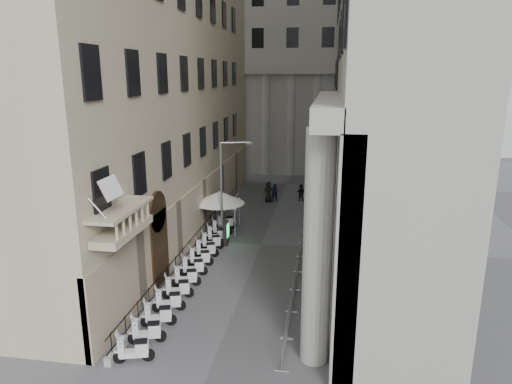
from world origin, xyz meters
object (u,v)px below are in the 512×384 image
at_px(pedestrian_a, 275,192).
at_px(pedestrian_b, 301,193).
at_px(street_lamp, 225,183).
at_px(scooter_0, 135,362).
at_px(security_tent, 221,198).
at_px(info_kiosk, 226,233).

xyz_separation_m(pedestrian_a, pedestrian_b, (2.51, 0.38, -0.03)).
relative_size(street_lamp, pedestrian_a, 4.28).
bearing_deg(scooter_0, pedestrian_a, -22.45).
xyz_separation_m(security_tent, street_lamp, (0.75, -1.73, 1.66)).
bearing_deg(pedestrian_a, street_lamp, 63.10).
bearing_deg(security_tent, street_lamp, -66.59).
height_order(street_lamp, info_kiosk, street_lamp).
distance_m(security_tent, pedestrian_b, 11.35).
distance_m(security_tent, info_kiosk, 3.67).
distance_m(scooter_0, pedestrian_b, 27.51).
xyz_separation_m(scooter_0, info_kiosk, (0.81, 14.24, 0.89)).
bearing_deg(info_kiosk, pedestrian_a, 78.92).
bearing_deg(street_lamp, pedestrian_a, 64.45).
bearing_deg(security_tent, pedestrian_b, 59.80).
height_order(security_tent, pedestrian_a, security_tent).
bearing_deg(info_kiosk, pedestrian_b, 68.62).
xyz_separation_m(street_lamp, info_kiosk, (0.34, -1.31, -3.40)).
height_order(scooter_0, street_lamp, street_lamp).
relative_size(security_tent, info_kiosk, 2.19).
height_order(scooter_0, security_tent, security_tent).
xyz_separation_m(street_lamp, pedestrian_b, (4.89, 11.42, -3.47)).
distance_m(pedestrian_a, pedestrian_b, 2.54).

